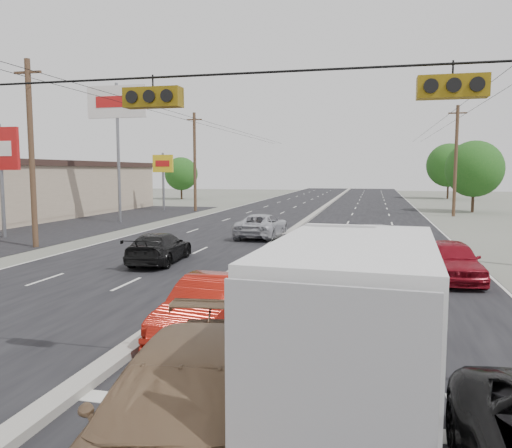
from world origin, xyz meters
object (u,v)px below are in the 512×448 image
(utility_pole_right_c, at_px, (456,160))
(oncoming_near, at_px, (159,248))
(utility_pole_left_c, at_px, (195,161))
(pole_sign_mid, at_px, (0,155))
(red_sedan, at_px, (210,307))
(tree_right_far, at_px, (449,165))
(queue_car_a, at_px, (287,253))
(queue_car_c, at_px, (375,241))
(box_truck, at_px, (357,331))
(queue_car_b, at_px, (372,291))
(tree_left_far, at_px, (181,174))
(queue_car_e, at_px, (452,261))
(pole_sign_billboard, at_px, (117,111))
(tree_right_mid, at_px, (474,169))
(tan_sedan, at_px, (188,417))
(pole_sign_far, at_px, (163,168))
(oncoming_far, at_px, (262,226))
(utility_pole_left_b, at_px, (31,153))

(utility_pole_right_c, bearing_deg, oncoming_near, -120.77)
(utility_pole_left_c, distance_m, utility_pole_right_c, 25.00)
(pole_sign_mid, bearing_deg, red_sedan, -38.52)
(tree_right_far, xyz_separation_m, oncoming_near, (-20.01, -57.73, -4.27))
(queue_car_a, height_order, queue_car_c, queue_car_a)
(box_truck, bearing_deg, queue_car_b, 91.63)
(utility_pole_left_c, height_order, tree_left_far, utility_pole_left_c)
(box_truck, distance_m, queue_car_e, 12.42)
(pole_sign_mid, distance_m, tree_left_far, 42.32)
(red_sedan, bearing_deg, utility_pole_right_c, 76.83)
(pole_sign_billboard, relative_size, queue_car_e, 2.46)
(tree_left_far, xyz_separation_m, queue_car_b, (27.39, -53.50, -3.09))
(utility_pole_left_c, relative_size, queue_car_b, 2.64)
(box_truck, xyz_separation_m, red_sedan, (-3.75, 3.85, -0.89))
(pole_sign_mid, distance_m, queue_car_e, 26.48)
(tree_right_mid, xyz_separation_m, queue_car_b, (-9.61, -38.50, -3.71))
(pole_sign_billboard, distance_m, red_sedan, 30.44)
(pole_sign_billboard, distance_m, queue_car_a, 24.47)
(tan_sedan, relative_size, queue_car_a, 1.31)
(pole_sign_billboard, bearing_deg, pole_sign_mid, -104.04)
(pole_sign_far, xyz_separation_m, queue_car_e, (24.30, -28.51, -3.65))
(utility_pole_right_c, relative_size, oncoming_near, 2.12)
(tree_left_far, relative_size, tree_right_mid, 0.86)
(utility_pole_left_c, xyz_separation_m, pole_sign_far, (-3.50, -0.00, -0.70))
(oncoming_far, bearing_deg, tan_sedan, 102.82)
(utility_pole_left_c, xyz_separation_m, queue_car_b, (17.89, -33.50, -4.48))
(pole_sign_billboard, xyz_separation_m, tan_sedan, (17.50, -30.38, -7.99))
(tree_left_far, xyz_separation_m, oncoming_near, (17.99, -47.73, -3.03))
(oncoming_near, bearing_deg, oncoming_far, -109.83)
(tree_right_mid, relative_size, tan_sedan, 1.19)
(pole_sign_billboard, bearing_deg, queue_car_a, -44.67)
(tree_left_far, xyz_separation_m, queue_car_c, (27.49, -43.83, -2.96))
(oncoming_near, bearing_deg, queue_car_a, 170.63)
(pole_sign_far, distance_m, queue_car_c, 32.30)
(oncoming_near, bearing_deg, tree_right_mid, -124.60)
(tree_right_far, relative_size, queue_car_b, 2.15)
(tree_left_far, distance_m, queue_car_c, 51.82)
(queue_car_b, bearing_deg, pole_sign_billboard, 134.06)
(tree_right_mid, height_order, tan_sedan, tree_right_mid)
(utility_pole_right_c, height_order, tan_sedan, utility_pole_right_c)
(utility_pole_left_c, bearing_deg, oncoming_far, -58.66)
(utility_pole_left_b, relative_size, tree_left_far, 1.63)
(pole_sign_mid, height_order, pole_sign_far, pole_sign_mid)
(pole_sign_mid, bearing_deg, pole_sign_billboard, 75.96)
(box_truck, xyz_separation_m, queue_car_e, (3.15, 11.98, -0.86))
(box_truck, bearing_deg, tree_right_mid, 81.36)
(tan_sedan, bearing_deg, pole_sign_far, 107.58)
(tree_right_mid, height_order, queue_car_a, tree_right_mid)
(pole_sign_far, xyz_separation_m, tan_sedan, (19.00, -42.38, -3.53))
(tan_sedan, height_order, queue_car_e, tan_sedan)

